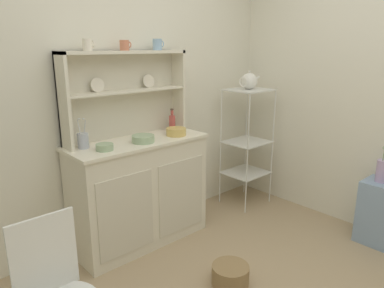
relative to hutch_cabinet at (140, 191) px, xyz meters
The scene contains 16 objects.
wall_back 0.84m from the hutch_cabinet, 86.80° to the left, with size 3.84×0.05×2.50m, color silver.
hutch_cabinet is the anchor object (origin of this frame).
hutch_shelf_unit 0.84m from the hutch_cabinet, 90.00° to the left, with size 1.06×0.18×0.68m.
bakers_rack 1.28m from the hutch_cabinet, ahead, with size 0.42×0.37×1.19m.
wire_chair 1.33m from the hutch_cabinet, 141.22° to the right, with size 0.36×0.36×0.85m.
floor_basket 0.98m from the hutch_cabinet, 82.30° to the right, with size 0.26×0.26×0.14m, color #93754C.
cup_cream_0 1.20m from the hutch_cabinet, 158.19° to the left, with size 0.08×0.07×0.08m.
cup_terracotta_1 1.16m from the hutch_cabinet, 91.89° to the left, with size 0.09×0.07×0.08m.
cup_sky_2 1.20m from the hutch_cabinet, 21.79° to the left, with size 0.09×0.08×0.09m.
bowl_mixing_large 0.56m from the hutch_cabinet, 167.48° to the right, with size 0.12×0.12×0.05m, color #9EB78E.
bowl_floral_medium 0.46m from the hutch_cabinet, 90.00° to the right, with size 0.17×0.17×0.05m, color #9EB78E.
bowl_cream_small 0.57m from the hutch_cabinet, 12.52° to the right, with size 0.17×0.17×0.06m, color #DBB760.
jam_bottle 0.66m from the hutch_cabinet, 11.66° to the left, with size 0.05×0.05×0.19m.
utensil_jar 0.64m from the hutch_cabinet, 169.45° to the left, with size 0.08×0.08×0.23m.
porcelain_teapot 1.49m from the hutch_cabinet, ahead, with size 0.25×0.16×0.18m.
flower_vase 1.97m from the hutch_cabinet, 42.21° to the right, with size 0.10×0.10×0.31m.
Camera 1 is at (-1.52, -0.93, 1.59)m, focal length 33.46 mm.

